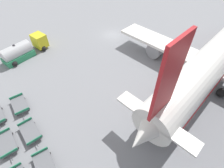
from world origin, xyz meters
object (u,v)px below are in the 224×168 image
at_px(baggage_dolly_row_mid_a_col_c, 45,165).
at_px(airplane, 215,58).
at_px(baggage_dolly_row_near_col_b, 6,144).
at_px(baggage_dolly_row_mid_a_col_b, 30,132).
at_px(fuel_tanker_primary, 23,50).
at_px(baggage_dolly_row_mid_a_col_a, 20,105).

bearing_deg(baggage_dolly_row_mid_a_col_c, airplane, 80.36).
distance_m(baggage_dolly_row_near_col_b, baggage_dolly_row_mid_a_col_b, 2.54).
xyz_separation_m(baggage_dolly_row_near_col_b, baggage_dolly_row_mid_a_col_c, (4.89, 2.00, 0.00)).
distance_m(airplane, baggage_dolly_row_mid_a_col_c, 25.38).
bearing_deg(fuel_tanker_primary, baggage_dolly_row_near_col_b, -29.12).
relative_size(airplane, baggage_dolly_row_mid_a_col_c, 9.72).
bearing_deg(baggage_dolly_row_mid_a_col_a, baggage_dolly_row_mid_a_col_b, -7.95).
bearing_deg(baggage_dolly_row_mid_a_col_b, fuel_tanker_primary, 159.34).
xyz_separation_m(fuel_tanker_primary, baggage_dolly_row_mid_a_col_b, (15.12, -5.70, -0.75)).
bearing_deg(fuel_tanker_primary, baggage_dolly_row_mid_a_col_a, -25.71).
height_order(fuel_tanker_primary, baggage_dolly_row_mid_a_col_c, fuel_tanker_primary).
bearing_deg(baggage_dolly_row_mid_a_col_b, baggage_dolly_row_mid_a_col_c, -6.50).
bearing_deg(fuel_tanker_primary, baggage_dolly_row_mid_a_col_b, -20.66).
bearing_deg(baggage_dolly_row_mid_a_col_a, baggage_dolly_row_near_col_b, -36.68).
xyz_separation_m(airplane, baggage_dolly_row_mid_a_col_c, (-4.22, -24.85, -2.93)).
distance_m(airplane, fuel_tanker_primary, 30.35).
distance_m(airplane, baggage_dolly_row_mid_a_col_b, 26.02).
height_order(baggage_dolly_row_mid_a_col_a, baggage_dolly_row_mid_a_col_c, same).
bearing_deg(baggage_dolly_row_mid_a_col_c, baggage_dolly_row_mid_a_col_a, 172.76).
distance_m(airplane, baggage_dolly_row_near_col_b, 28.50).
height_order(airplane, baggage_dolly_row_mid_a_col_c, airplane).
xyz_separation_m(airplane, baggage_dolly_row_near_col_b, (-9.12, -26.84, -2.93)).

